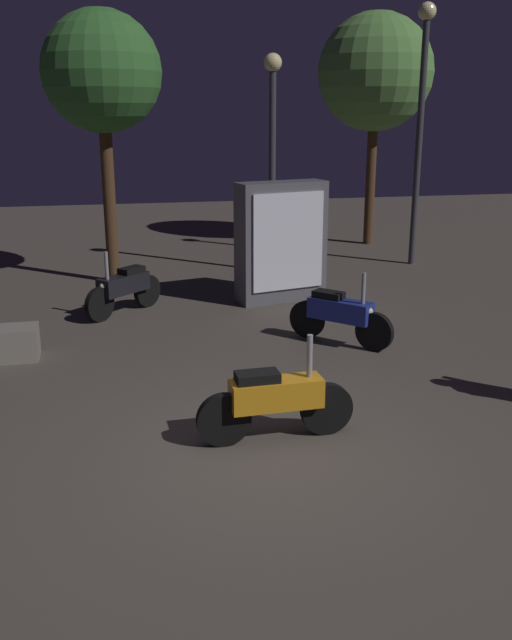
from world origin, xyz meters
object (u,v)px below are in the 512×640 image
object	(u,v)px
motorcycle_orange_foreground	(276,400)
streetlamp_far	(272,134)
kiosk_billboard	(281,242)
motorcycle_black_parked_right	(124,288)
motorcycle_blue_parked_left	(340,315)
streetlamp_near	(421,105)

from	to	relation	value
motorcycle_orange_foreground	streetlamp_far	size ratio (longest dim) A/B	0.38
streetlamp_far	kiosk_billboard	world-z (taller)	streetlamp_far
motorcycle_black_parked_right	streetlamp_far	bearing A→B (deg)	177.13
motorcycle_orange_foreground	streetlamp_far	bearing A→B (deg)	74.79
motorcycle_orange_foreground	motorcycle_blue_parked_left	bearing A→B (deg)	57.71
motorcycle_orange_foreground	streetlamp_far	world-z (taller)	streetlamp_far
motorcycle_black_parked_right	streetlamp_far	world-z (taller)	streetlamp_far
streetlamp_far	streetlamp_near	bearing A→B (deg)	1.79
motorcycle_orange_foreground	kiosk_billboard	xyz separation A→B (m)	(1.39, 5.41, 0.61)
motorcycle_blue_parked_left	motorcycle_black_parked_right	world-z (taller)	same
motorcycle_orange_foreground	kiosk_billboard	size ratio (longest dim) A/B	0.79
motorcycle_blue_parked_left	streetlamp_near	size ratio (longest dim) A/B	0.24
motorcycle_orange_foreground	motorcycle_black_parked_right	bearing A→B (deg)	102.73
streetlamp_near	motorcycle_blue_parked_left	bearing A→B (deg)	-123.79
motorcycle_blue_parked_left	streetlamp_far	xyz separation A→B (m)	(0.13, 4.89, 2.37)
streetlamp_near	kiosk_billboard	xyz separation A→B (m)	(-3.58, -2.42, -2.32)
motorcycle_orange_foreground	motorcycle_blue_parked_left	world-z (taller)	same
motorcycle_blue_parked_left	streetlamp_far	world-z (taller)	streetlamp_far
streetlamp_near	motorcycle_black_parked_right	bearing A→B (deg)	-156.70
motorcycle_orange_foreground	motorcycle_black_parked_right	world-z (taller)	same
streetlamp_far	motorcycle_blue_parked_left	bearing A→B (deg)	-91.48
motorcycle_blue_parked_left	kiosk_billboard	distance (m)	2.65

